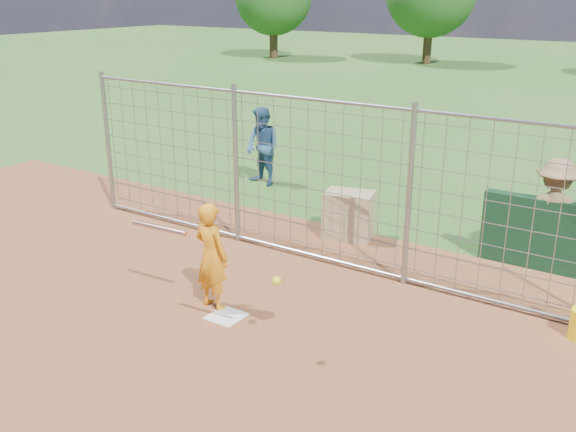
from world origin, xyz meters
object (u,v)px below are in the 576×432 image
Objects in this scene: bystander_c at (553,214)px; equipment_bin at (349,215)px; bystander_a at (263,147)px; batter at (211,256)px.

bystander_c is 2.13× the size of equipment_bin.
bystander_a reaches higher than equipment_bin.
bystander_a is (-2.74, 4.99, 0.10)m from batter.
bystander_c is 3.19m from equipment_bin.
bystander_a is at bearing 136.38° from equipment_bin.
batter is 5.69m from bystander_a.
batter is 3.26m from equipment_bin.
batter is 5.08m from bystander_c.
bystander_a reaches higher than batter.
bystander_c is (6.14, -1.21, 0.02)m from bystander_a.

